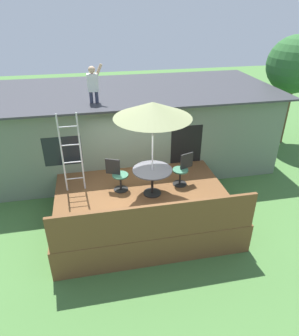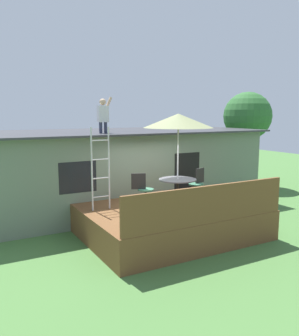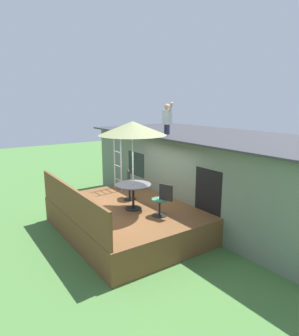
{
  "view_description": "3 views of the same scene",
  "coord_description": "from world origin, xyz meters",
  "px_view_note": "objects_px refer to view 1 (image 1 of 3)",
  "views": [
    {
      "loc": [
        -1.17,
        -6.8,
        5.45
      ],
      "look_at": [
        0.31,
        0.53,
        1.31
      ],
      "focal_mm": 32.87,
      "sensor_mm": 36.0,
      "label": 1
    },
    {
      "loc": [
        -5.16,
        -8.16,
        3.35
      ],
      "look_at": [
        -0.38,
        0.43,
        1.85
      ],
      "focal_mm": 38.41,
      "sensor_mm": 36.0,
      "label": 2
    },
    {
      "loc": [
        7.39,
        -4.33,
        3.88
      ],
      "look_at": [
        0.08,
        0.73,
        1.9
      ],
      "focal_mm": 32.14,
      "sensor_mm": 36.0,
      "label": 3
    }
  ],
  "objects_px": {
    "patio_chair_left": "(118,175)",
    "patio_chair_right": "(183,170)",
    "patio_umbrella": "(153,110)",
    "step_ladder": "(72,154)",
    "backyard_tree": "(295,65)",
    "patio_table": "(152,175)",
    "person_figure": "(93,82)"
  },
  "relations": [
    {
      "from": "backyard_tree",
      "to": "patio_chair_right",
      "type": "bearing_deg",
      "value": -146.04
    },
    {
      "from": "patio_chair_left",
      "to": "patio_chair_right",
      "type": "height_order",
      "value": "same"
    },
    {
      "from": "patio_chair_right",
      "to": "step_ladder",
      "type": "bearing_deg",
      "value": -25.1
    },
    {
      "from": "step_ladder",
      "to": "backyard_tree",
      "type": "distance_m",
      "value": 9.26
    },
    {
      "from": "step_ladder",
      "to": "person_figure",
      "type": "bearing_deg",
      "value": 65.04
    },
    {
      "from": "patio_chair_left",
      "to": "patio_chair_right",
      "type": "relative_size",
      "value": 1.0
    },
    {
      "from": "patio_table",
      "to": "backyard_tree",
      "type": "height_order",
      "value": "backyard_tree"
    },
    {
      "from": "person_figure",
      "to": "backyard_tree",
      "type": "relative_size",
      "value": 0.26
    },
    {
      "from": "patio_chair_left",
      "to": "patio_umbrella",
      "type": "bearing_deg",
      "value": 0.0
    },
    {
      "from": "backyard_tree",
      "to": "patio_table",
      "type": "bearing_deg",
      "value": -147.88
    },
    {
      "from": "step_ladder",
      "to": "person_figure",
      "type": "xyz_separation_m",
      "value": [
        0.74,
        1.6,
        1.45
      ]
    },
    {
      "from": "step_ladder",
      "to": "person_figure",
      "type": "height_order",
      "value": "person_figure"
    },
    {
      "from": "person_figure",
      "to": "patio_chair_left",
      "type": "relative_size",
      "value": 1.21
    },
    {
      "from": "patio_table",
      "to": "patio_umbrella",
      "type": "xyz_separation_m",
      "value": [
        0.0,
        0.0,
        1.76
      ]
    },
    {
      "from": "step_ladder",
      "to": "patio_chair_left",
      "type": "distance_m",
      "value": 1.34
    },
    {
      "from": "patio_umbrella",
      "to": "step_ladder",
      "type": "distance_m",
      "value": 2.46
    },
    {
      "from": "patio_chair_right",
      "to": "backyard_tree",
      "type": "distance_m",
      "value": 6.95
    },
    {
      "from": "person_figure",
      "to": "patio_chair_left",
      "type": "distance_m",
      "value": 2.81
    },
    {
      "from": "patio_table",
      "to": "patio_umbrella",
      "type": "relative_size",
      "value": 0.41
    },
    {
      "from": "step_ladder",
      "to": "patio_chair_right",
      "type": "height_order",
      "value": "step_ladder"
    },
    {
      "from": "person_figure",
      "to": "backyard_tree",
      "type": "height_order",
      "value": "backyard_tree"
    },
    {
      "from": "patio_umbrella",
      "to": "backyard_tree",
      "type": "xyz_separation_m",
      "value": [
        6.47,
        4.06,
        0.04
      ]
    },
    {
      "from": "step_ladder",
      "to": "person_figure",
      "type": "distance_m",
      "value": 2.28
    },
    {
      "from": "patio_table",
      "to": "patio_chair_left",
      "type": "relative_size",
      "value": 1.13
    },
    {
      "from": "step_ladder",
      "to": "patio_chair_right",
      "type": "xyz_separation_m",
      "value": [
        2.96,
        -0.28,
        -0.64
      ]
    },
    {
      "from": "step_ladder",
      "to": "patio_chair_left",
      "type": "relative_size",
      "value": 2.39
    },
    {
      "from": "patio_table",
      "to": "backyard_tree",
      "type": "bearing_deg",
      "value": 32.12
    },
    {
      "from": "person_figure",
      "to": "patio_chair_left",
      "type": "xyz_separation_m",
      "value": [
        0.4,
        -1.83,
        -2.09
      ]
    },
    {
      "from": "person_figure",
      "to": "patio_chair_left",
      "type": "height_order",
      "value": "person_figure"
    },
    {
      "from": "patio_table",
      "to": "person_figure",
      "type": "height_order",
      "value": "person_figure"
    },
    {
      "from": "patio_chair_left",
      "to": "patio_chair_right",
      "type": "xyz_separation_m",
      "value": [
        1.81,
        -0.06,
        0.0
      ]
    },
    {
      "from": "patio_chair_left",
      "to": "backyard_tree",
      "type": "height_order",
      "value": "backyard_tree"
    }
  ]
}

